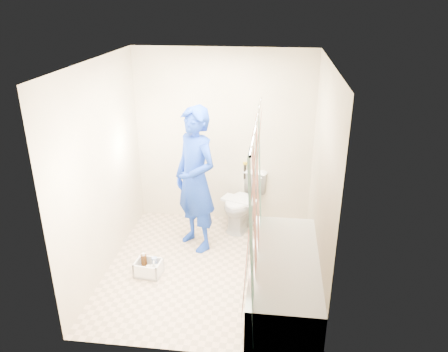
# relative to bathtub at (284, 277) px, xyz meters

# --- Properties ---
(floor) EXTENTS (2.60, 2.60, 0.00)m
(floor) POSITION_rel_bathtub_xyz_m (-0.85, 0.43, -0.27)
(floor) COLOR tan
(floor) RESTS_ON ground
(ceiling) EXTENTS (2.40, 2.60, 0.02)m
(ceiling) POSITION_rel_bathtub_xyz_m (-0.85, 0.43, 2.13)
(ceiling) COLOR white
(ceiling) RESTS_ON wall_back
(wall_back) EXTENTS (2.40, 0.02, 2.40)m
(wall_back) POSITION_rel_bathtub_xyz_m (-0.85, 1.73, 0.93)
(wall_back) COLOR beige
(wall_back) RESTS_ON ground
(wall_front) EXTENTS (2.40, 0.02, 2.40)m
(wall_front) POSITION_rel_bathtub_xyz_m (-0.85, -0.88, 0.93)
(wall_front) COLOR beige
(wall_front) RESTS_ON ground
(wall_left) EXTENTS (0.02, 2.60, 2.40)m
(wall_left) POSITION_rel_bathtub_xyz_m (-2.05, 0.43, 0.93)
(wall_left) COLOR beige
(wall_left) RESTS_ON ground
(wall_right) EXTENTS (0.02, 2.60, 2.40)m
(wall_right) POSITION_rel_bathtub_xyz_m (0.35, 0.43, 0.93)
(wall_right) COLOR beige
(wall_right) RESTS_ON ground
(bathtub) EXTENTS (0.70, 1.75, 0.50)m
(bathtub) POSITION_rel_bathtub_xyz_m (0.00, 0.00, 0.00)
(bathtub) COLOR silver
(bathtub) RESTS_ON ground
(curtain_rod) EXTENTS (0.02, 1.90, 0.02)m
(curtain_rod) POSITION_rel_bathtub_xyz_m (-0.33, 0.00, 1.68)
(curtain_rod) COLOR silver
(curtain_rod) RESTS_ON wall_back
(shower_curtain) EXTENTS (0.06, 1.75, 1.80)m
(shower_curtain) POSITION_rel_bathtub_xyz_m (-0.33, 0.00, 0.75)
(shower_curtain) COLOR white
(shower_curtain) RESTS_ON curtain_rod
(toilet) EXTENTS (0.67, 0.86, 0.77)m
(toilet) POSITION_rel_bathtub_xyz_m (-0.55, 1.51, 0.12)
(toilet) COLOR silver
(toilet) RESTS_ON ground
(tank_lid) EXTENTS (0.51, 0.36, 0.04)m
(tank_lid) POSITION_rel_bathtub_xyz_m (-0.59, 1.39, 0.18)
(tank_lid) COLOR silver
(tank_lid) RESTS_ON toilet
(tank_internals) EXTENTS (0.18, 0.10, 0.25)m
(tank_internals) POSITION_rel_bathtub_xyz_m (-0.52, 1.71, 0.49)
(tank_internals) COLOR black
(tank_internals) RESTS_ON toilet
(plumber) EXTENTS (0.79, 0.77, 1.83)m
(plumber) POSITION_rel_bathtub_xyz_m (-1.10, 0.94, 0.65)
(plumber) COLOR navy
(plumber) RESTS_ON ground
(cleaning_caddy) EXTENTS (0.32, 0.27, 0.22)m
(cleaning_caddy) POSITION_rel_bathtub_xyz_m (-1.53, 0.23, -0.19)
(cleaning_caddy) COLOR silver
(cleaning_caddy) RESTS_ON ground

